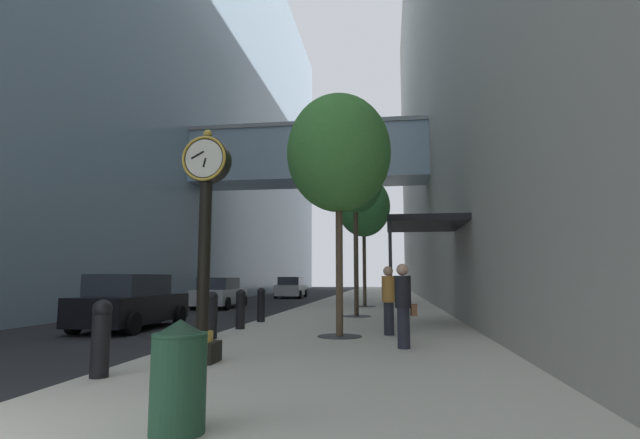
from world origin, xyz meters
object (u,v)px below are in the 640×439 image
at_px(street_tree_mid_far, 364,207).
at_px(car_silver_far, 220,293).
at_px(car_black_near, 131,303).
at_px(bollard_nearest, 101,336).
at_px(street_tree_near, 339,154).
at_px(bollard_third, 212,314).
at_px(bollard_fifth, 261,304).
at_px(street_tree_mid_near, 355,184).
at_px(street_clock, 205,232).
at_px(pedestrian_walking, 403,303).
at_px(pedestrian_by_clock, 389,298).
at_px(car_white_mid, 291,288).
at_px(trash_bin, 179,374).
at_px(bollard_fourth, 240,308).

distance_m(street_tree_mid_far, car_silver_far, 8.85).
xyz_separation_m(street_tree_mid_far, car_black_near, (-6.74, -10.49, -4.42)).
relative_size(bollard_nearest, street_tree_near, 0.18).
height_order(bollard_third, car_black_near, car_black_near).
height_order(bollard_fifth, street_tree_mid_near, street_tree_mid_near).
bearing_deg(street_clock, pedestrian_walking, 31.46).
height_order(pedestrian_by_clock, car_white_mid, pedestrian_by_clock).
xyz_separation_m(street_tree_mid_near, pedestrian_walking, (1.52, -8.06, -4.17)).
distance_m(bollard_third, car_silver_far, 14.10).
bearing_deg(street_tree_near, bollard_third, -164.04).
bearing_deg(car_silver_far, car_white_mid, 85.02).
height_order(street_tree_mid_near, pedestrian_walking, street_tree_mid_near).
bearing_deg(street_clock, car_black_near, 128.25).
distance_m(bollard_nearest, pedestrian_walking, 5.76).
bearing_deg(street_tree_mid_far, car_silver_far, -179.22).
bearing_deg(bollard_nearest, street_tree_mid_near, 75.56).
bearing_deg(car_silver_far, pedestrian_by_clock, -53.50).
height_order(trash_bin, pedestrian_walking, pedestrian_walking).
bearing_deg(street_clock, car_white_mid, 98.67).
relative_size(street_clock, street_tree_mid_far, 0.62).
bearing_deg(bollard_nearest, street_tree_mid_far, 80.51).
bearing_deg(car_silver_far, bollard_fourth, -67.23).
distance_m(pedestrian_by_clock, car_white_mid, 26.23).
distance_m(pedestrian_walking, pedestrian_by_clock, 2.30).
bearing_deg(street_tree_mid_near, bollard_third, -112.74).
relative_size(street_clock, bollard_third, 3.67).
bearing_deg(pedestrian_by_clock, car_white_mid, 107.10).
distance_m(bollard_third, street_tree_near, 5.11).
bearing_deg(trash_bin, car_black_near, 121.80).
distance_m(bollard_fifth, car_silver_far, 9.98).
relative_size(pedestrian_walking, car_black_near, 0.39).
height_order(bollard_third, street_tree_near, street_tree_near).
distance_m(bollard_fifth, pedestrian_by_clock, 5.25).
xyz_separation_m(bollard_fifth, pedestrian_walking, (4.51, -5.41, 0.33)).
xyz_separation_m(street_clock, car_black_near, (-4.74, 6.01, -1.58)).
relative_size(street_clock, car_black_near, 0.92).
bearing_deg(bollard_third, car_black_near, 141.97).
relative_size(pedestrian_by_clock, car_white_mid, 0.40).
bearing_deg(pedestrian_by_clock, bollard_nearest, -125.79).
bearing_deg(street_tree_mid_near, trash_bin, -93.14).
bearing_deg(bollard_third, bollard_fourth, 90.00).
distance_m(bollard_nearest, street_tree_mid_near, 12.82).
height_order(bollard_nearest, trash_bin, bollard_nearest).
distance_m(bollard_nearest, car_black_near, 8.30).
distance_m(street_tree_mid_far, car_black_near, 13.23).
distance_m(pedestrian_by_clock, car_silver_far, 14.89).
xyz_separation_m(bollard_fourth, street_tree_mid_far, (2.99, 11.18, 4.51)).
height_order(trash_bin, car_white_mid, car_white_mid).
height_order(car_black_near, car_white_mid, car_black_near).
distance_m(bollard_third, car_white_mid, 26.65).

